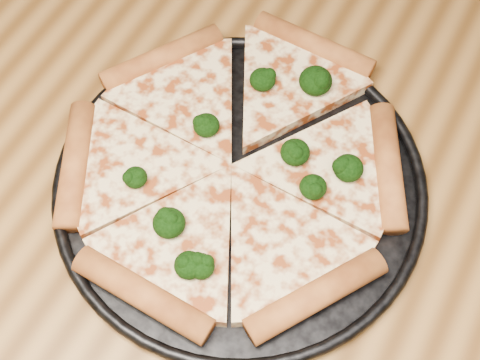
% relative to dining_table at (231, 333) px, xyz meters
% --- Properties ---
extents(dining_table, '(1.20, 0.90, 0.75)m').
position_rel_dining_table_xyz_m(dining_table, '(0.00, 0.00, 0.00)').
color(dining_table, '#98652F').
rests_on(dining_table, ground).
extents(pizza_pan, '(0.35, 0.35, 0.02)m').
position_rel_dining_table_xyz_m(pizza_pan, '(-0.04, 0.10, 0.10)').
color(pizza_pan, black).
rests_on(pizza_pan, dining_table).
extents(pizza, '(0.34, 0.34, 0.03)m').
position_rel_dining_table_xyz_m(pizza, '(-0.06, 0.12, 0.11)').
color(pizza, '#FFDC9C').
rests_on(pizza, pizza_pan).
extents(broccoli_florets, '(0.19, 0.25, 0.02)m').
position_rel_dining_table_xyz_m(broccoli_florets, '(-0.04, 0.12, 0.12)').
color(broccoli_florets, black).
rests_on(broccoli_florets, pizza).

